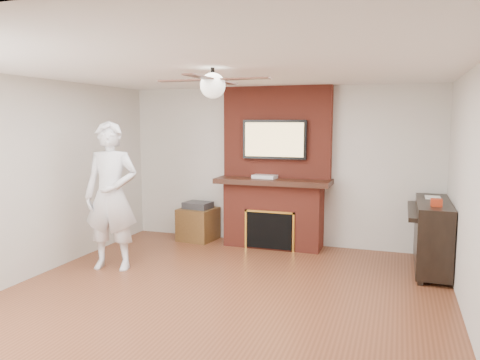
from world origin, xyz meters
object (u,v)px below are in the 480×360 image
(fireplace, at_px, (275,183))
(piano, at_px, (432,233))
(side_table, at_px, (198,222))
(person, at_px, (111,196))

(fireplace, xyz_separation_m, piano, (2.27, -0.55, -0.50))
(side_table, bearing_deg, person, -98.00)
(fireplace, distance_m, piano, 2.39)
(side_table, height_order, piano, piano)
(person, bearing_deg, fireplace, 33.56)
(piano, bearing_deg, side_table, 172.74)
(side_table, bearing_deg, fireplace, 9.54)
(person, relative_size, side_table, 3.08)
(fireplace, bearing_deg, piano, -13.54)
(fireplace, distance_m, person, 2.53)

